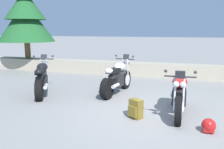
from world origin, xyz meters
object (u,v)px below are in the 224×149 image
object	(u,v)px
motorcycle_red_far_right	(179,94)
motorcycle_white_centre	(117,78)
pine_tree_far_left	(26,15)
rider_backpack	(136,108)
motorcycle_black_near_left	(42,79)
rider_helmet	(209,126)

from	to	relation	value
motorcycle_red_far_right	motorcycle_white_centre	bearing A→B (deg)	143.10
motorcycle_red_far_right	pine_tree_far_left	world-z (taller)	pine_tree_far_left
motorcycle_white_centre	rider_backpack	bearing A→B (deg)	-63.41
motorcycle_white_centre	motorcycle_red_far_right	xyz separation A→B (m)	(1.94, -1.46, 0.00)
motorcycle_black_near_left	motorcycle_red_far_right	world-z (taller)	same
rider_backpack	rider_helmet	distance (m)	1.58
motorcycle_white_centre	rider_backpack	world-z (taller)	motorcycle_white_centre
motorcycle_white_centre	motorcycle_black_near_left	bearing A→B (deg)	-160.25
motorcycle_white_centre	pine_tree_far_left	bearing A→B (deg)	149.96
motorcycle_black_near_left	motorcycle_white_centre	bearing A→B (deg)	19.75
motorcycle_red_far_right	pine_tree_far_left	xyz separation A→B (m)	(-7.58, 4.72, 2.19)
motorcycle_red_far_right	pine_tree_far_left	bearing A→B (deg)	148.10
motorcycle_black_near_left	rider_helmet	xyz separation A→B (m)	(4.77, -1.59, -0.35)
motorcycle_black_near_left	rider_backpack	xyz separation A→B (m)	(3.23, -1.24, -0.24)
rider_helmet	pine_tree_far_left	size ratio (longest dim) A/B	0.07
rider_backpack	pine_tree_far_left	world-z (taller)	pine_tree_far_left
rider_helmet	pine_tree_far_left	bearing A→B (deg)	145.43
rider_helmet	pine_tree_far_left	xyz separation A→B (m)	(-8.20, 5.65, 2.53)
motorcycle_red_far_right	pine_tree_far_left	size ratio (longest dim) A/B	0.53
motorcycle_black_near_left	rider_backpack	world-z (taller)	motorcycle_black_near_left
rider_backpack	pine_tree_far_left	size ratio (longest dim) A/B	0.12
motorcycle_black_near_left	rider_helmet	bearing A→B (deg)	-18.47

